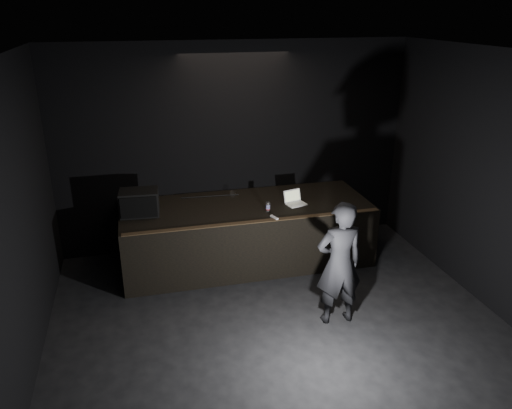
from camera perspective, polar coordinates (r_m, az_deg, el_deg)
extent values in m
plane|color=black|center=(6.28, 4.84, -17.70)|extent=(7.00, 7.00, 0.00)
cube|color=black|center=(8.53, -2.36, 6.53)|extent=(6.00, 0.10, 3.50)
cube|color=black|center=(4.88, 6.18, 15.97)|extent=(6.00, 7.00, 0.04)
cube|color=black|center=(8.25, -1.12, -3.24)|extent=(4.00, 1.50, 1.00)
cube|color=brown|center=(7.41, 0.09, -1.94)|extent=(3.92, 0.10, 0.01)
cube|color=black|center=(7.82, -13.19, 0.23)|extent=(0.61, 0.45, 0.39)
cube|color=black|center=(7.62, -13.26, -0.35)|extent=(0.54, 0.06, 0.33)
cylinder|color=black|center=(8.42, -5.25, 0.95)|extent=(0.97, 0.09, 0.02)
cube|color=white|center=(8.07, 4.65, 0.02)|extent=(0.35, 0.28, 0.02)
cube|color=silver|center=(8.07, 4.66, 0.08)|extent=(0.28, 0.19, 0.00)
cube|color=white|center=(8.14, 4.15, 1.02)|extent=(0.31, 0.14, 0.20)
cube|color=yellow|center=(8.13, 4.18, 1.00)|extent=(0.27, 0.11, 0.16)
cylinder|color=silver|center=(7.74, 1.37, -0.29)|extent=(0.07, 0.07, 0.16)
cylinder|color=navy|center=(7.74, 1.37, -0.25)|extent=(0.07, 0.07, 0.07)
cylinder|color=maroon|center=(7.76, 1.37, -0.53)|extent=(0.07, 0.07, 0.01)
cylinder|color=white|center=(8.34, -2.68, 1.17)|extent=(0.09, 0.09, 0.11)
cube|color=white|center=(7.53, 2.10, -1.50)|extent=(0.09, 0.17, 0.03)
imported|color=black|center=(6.63, 9.50, -6.66)|extent=(0.63, 0.42, 1.73)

